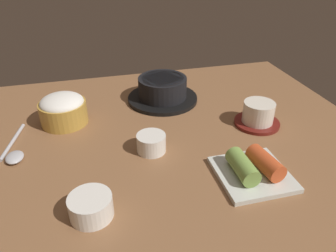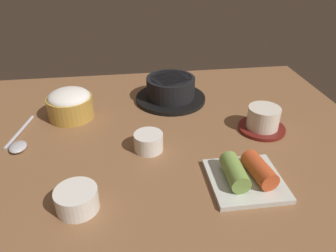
{
  "view_description": "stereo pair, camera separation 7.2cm",
  "coord_description": "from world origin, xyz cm",
  "px_view_note": "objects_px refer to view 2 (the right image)",
  "views": [
    {
      "loc": [
        -13.47,
        -61.63,
        42.14
      ],
      "look_at": [
        2.0,
        -2.0,
        5.0
      ],
      "focal_mm": 34.25,
      "sensor_mm": 36.0,
      "label": 1
    },
    {
      "loc": [
        -6.42,
        -63.02,
        42.14
      ],
      "look_at": [
        2.0,
        -2.0,
        5.0
      ],
      "focal_mm": 34.25,
      "sensor_mm": 36.0,
      "label": 2
    }
  ],
  "objects_px": {
    "kimchi_plate": "(246,175)",
    "spoon": "(19,142)",
    "stone_pot": "(171,90)",
    "banchan_cup_center": "(149,141)",
    "side_bowl_near": "(77,199)",
    "tea_cup_with_saucer": "(263,120)",
    "rice_bowl": "(70,103)"
  },
  "relations": [
    {
      "from": "kimchi_plate",
      "to": "spoon",
      "type": "bearing_deg",
      "value": 157.27
    },
    {
      "from": "stone_pot",
      "to": "banchan_cup_center",
      "type": "height_order",
      "value": "stone_pot"
    },
    {
      "from": "banchan_cup_center",
      "to": "side_bowl_near",
      "type": "relative_size",
      "value": 0.86
    },
    {
      "from": "stone_pot",
      "to": "side_bowl_near",
      "type": "xyz_separation_m",
      "value": [
        -0.21,
        -0.39,
        -0.01
      ]
    },
    {
      "from": "tea_cup_with_saucer",
      "to": "rice_bowl",
      "type": "bearing_deg",
      "value": 164.48
    },
    {
      "from": "stone_pot",
      "to": "side_bowl_near",
      "type": "bearing_deg",
      "value": -119.04
    },
    {
      "from": "rice_bowl",
      "to": "banchan_cup_center",
      "type": "relative_size",
      "value": 1.8
    },
    {
      "from": "rice_bowl",
      "to": "kimchi_plate",
      "type": "distance_m",
      "value": 0.46
    },
    {
      "from": "rice_bowl",
      "to": "spoon",
      "type": "distance_m",
      "value": 0.16
    },
    {
      "from": "stone_pot",
      "to": "banchan_cup_center",
      "type": "bearing_deg",
      "value": -109.35
    },
    {
      "from": "stone_pot",
      "to": "kimchi_plate",
      "type": "distance_m",
      "value": 0.37
    },
    {
      "from": "banchan_cup_center",
      "to": "kimchi_plate",
      "type": "bearing_deg",
      "value": -37.77
    },
    {
      "from": "tea_cup_with_saucer",
      "to": "banchan_cup_center",
      "type": "bearing_deg",
      "value": -170.75
    },
    {
      "from": "side_bowl_near",
      "to": "spoon",
      "type": "height_order",
      "value": "side_bowl_near"
    },
    {
      "from": "tea_cup_with_saucer",
      "to": "spoon",
      "type": "distance_m",
      "value": 0.56
    },
    {
      "from": "tea_cup_with_saucer",
      "to": "spoon",
      "type": "bearing_deg",
      "value": 178.58
    },
    {
      "from": "banchan_cup_center",
      "to": "side_bowl_near",
      "type": "height_order",
      "value": "same"
    },
    {
      "from": "rice_bowl",
      "to": "tea_cup_with_saucer",
      "type": "height_order",
      "value": "rice_bowl"
    },
    {
      "from": "side_bowl_near",
      "to": "spoon",
      "type": "xyz_separation_m",
      "value": [
        -0.15,
        0.21,
        -0.01
      ]
    },
    {
      "from": "stone_pot",
      "to": "kimchi_plate",
      "type": "height_order",
      "value": "stone_pot"
    },
    {
      "from": "rice_bowl",
      "to": "banchan_cup_center",
      "type": "bearing_deg",
      "value": -43.24
    },
    {
      "from": "stone_pot",
      "to": "spoon",
      "type": "distance_m",
      "value": 0.4
    },
    {
      "from": "kimchi_plate",
      "to": "tea_cup_with_saucer",
      "type": "bearing_deg",
      "value": 59.77
    },
    {
      "from": "stone_pot",
      "to": "rice_bowl",
      "type": "relative_size",
      "value": 1.72
    },
    {
      "from": "side_bowl_near",
      "to": "rice_bowl",
      "type": "bearing_deg",
      "value": 98.3
    },
    {
      "from": "banchan_cup_center",
      "to": "side_bowl_near",
      "type": "distance_m",
      "value": 0.21
    },
    {
      "from": "tea_cup_with_saucer",
      "to": "side_bowl_near",
      "type": "distance_m",
      "value": 0.45
    },
    {
      "from": "rice_bowl",
      "to": "kimchi_plate",
      "type": "height_order",
      "value": "rice_bowl"
    },
    {
      "from": "rice_bowl",
      "to": "banchan_cup_center",
      "type": "distance_m",
      "value": 0.25
    },
    {
      "from": "kimchi_plate",
      "to": "spoon",
      "type": "distance_m",
      "value": 0.49
    },
    {
      "from": "kimchi_plate",
      "to": "spoon",
      "type": "xyz_separation_m",
      "value": [
        -0.45,
        0.19,
        -0.01
      ]
    },
    {
      "from": "kimchi_plate",
      "to": "side_bowl_near",
      "type": "relative_size",
      "value": 1.85
    }
  ]
}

